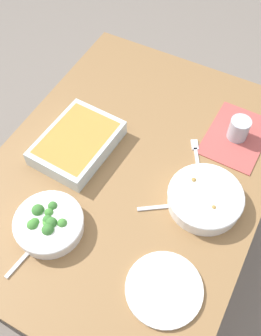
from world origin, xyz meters
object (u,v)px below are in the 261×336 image
Objects in this scene: drink_cup at (239,130)px; spoon_by_stew at (172,206)px; spoon_by_broccoli at (33,247)px; stew_bowl at (205,198)px; fork_on_table at (197,157)px; side_plate at (164,289)px; broccoli_bowl at (49,223)px; baking_dish at (77,142)px.

drink_cup is 0.38m from spoon_by_stew.
spoon_by_stew is 0.88× the size of spoon_by_broccoli.
fork_on_table is at bearing -150.42° from stew_bowl.
side_plate is at bearing 11.46° from fork_on_table.
broccoli_bowl is at bearing 173.51° from spoon_by_broccoli.
stew_bowl is at bearing -0.29° from drink_cup.
broccoli_bowl reaches higher than side_plate.
broccoli_bowl is at bearing -32.60° from fork_on_table.
drink_cup is 0.62m from side_plate.
drink_cup reaches higher than spoon_by_broccoli.
baking_dish is at bearing -89.99° from stew_bowl.
broccoli_bowl reaches higher than stew_bowl.
side_plate is at bearing 99.86° from spoon_by_broccoli.
spoon_by_broccoli is at bearing -46.01° from stew_bowl.
baking_dish is 0.39m from spoon_by_broccoli.
broccoli_bowl is 0.69× the size of baking_dish.
drink_cup is at bearing 123.17° from baking_dish.
broccoli_bowl is 0.39m from spoon_by_stew.
stew_bowl is 0.31m from side_plate.
spoon_by_broccoli is at bearing 11.90° from baking_dish.
spoon_by_stew is at bearing 136.17° from spoon_by_broccoli.
baking_dish is 1.78× the size of spoon_by_broccoli.
spoon_by_stew is 0.22m from fork_on_table.
broccoli_bowl is 0.73m from drink_cup.
side_plate is 0.41m from spoon_by_broccoli.
baking_dish is 2.01× the size of spoon_by_stew.
stew_bowl is at bearing 128.13° from broccoli_bowl.
drink_cup is at bearing 150.22° from spoon_by_broccoli.
spoon_by_broccoli is (0.32, -0.31, 0.00)m from spoon_by_stew.
baking_dish reaches higher than stew_bowl.
drink_cup reaches higher than stew_bowl.
baking_dish is 0.42m from fork_on_table.
stew_bowl reaches higher than spoon_by_stew.
drink_cup is 0.80m from spoon_by_broccoli.
broccoli_bowl is 2.52× the size of drink_cup.
spoon_by_broccoli is at bearing -29.78° from drink_cup.
spoon_by_broccoli is 1.08× the size of fork_on_table.
broccoli_bowl is at bearing -32.24° from drink_cup.
stew_bowl is 1.48× the size of fork_on_table.
stew_bowl is 1.37× the size of spoon_by_broccoli.
stew_bowl reaches higher than fork_on_table.
stew_bowl is 0.11m from spoon_by_stew.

